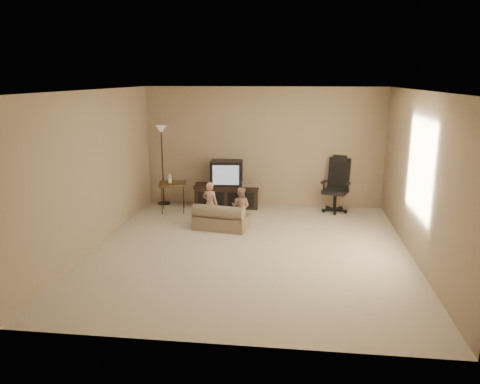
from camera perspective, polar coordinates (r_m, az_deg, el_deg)
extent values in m
plane|color=beige|center=(7.54, 1.29, -7.04)|extent=(5.50, 5.50, 0.00)
plane|color=white|center=(7.05, 1.40, 12.31)|extent=(5.50, 5.50, 0.00)
plane|color=tan|center=(9.89, 2.90, 5.47)|extent=(5.00, 0.00, 5.00)
plane|color=tan|center=(4.55, -2.05, -4.60)|extent=(5.00, 0.00, 5.00)
plane|color=tan|center=(7.83, -17.19, 2.64)|extent=(0.00, 5.50, 5.50)
plane|color=tan|center=(7.39, 21.03, 1.68)|extent=(0.00, 5.50, 5.50)
cube|color=black|center=(9.93, -1.62, -0.60)|extent=(1.35, 0.56, 0.42)
cube|color=black|center=(9.87, -1.63, 0.75)|extent=(1.39, 0.60, 0.04)
cube|color=black|center=(9.72, -3.56, -0.90)|extent=(0.55, 0.05, 0.32)
cube|color=black|center=(9.67, 0.10, -0.96)|extent=(0.55, 0.05, 0.32)
cube|color=black|center=(9.83, -1.63, 2.35)|extent=(0.69, 0.51, 0.52)
cube|color=white|center=(9.59, -1.75, 2.07)|extent=(0.54, 0.04, 0.40)
cube|color=#B6B7B9|center=(9.78, 1.38, 0.92)|extent=(0.39, 0.29, 0.06)
cylinder|color=black|center=(9.72, 11.48, -1.11)|extent=(0.06, 0.06, 0.36)
cube|color=black|center=(9.67, 11.54, 0.09)|extent=(0.58, 0.58, 0.08)
cube|color=black|center=(9.80, 11.99, 2.27)|extent=(0.46, 0.30, 0.64)
cube|color=black|center=(9.74, 12.08, 3.99)|extent=(0.29, 0.18, 0.15)
cube|color=black|center=(9.69, 10.20, 1.24)|extent=(0.15, 0.26, 0.04)
cube|color=black|center=(9.57, 13.00, 0.93)|extent=(0.15, 0.26, 0.04)
cube|color=brown|center=(9.57, -8.23, 0.98)|extent=(0.64, 0.64, 0.03)
cylinder|color=#2E1F14|center=(9.44, -9.52, -1.06)|extent=(0.02, 0.02, 0.59)
cylinder|color=#2E1F14|center=(9.42, -6.91, -1.00)|extent=(0.02, 0.02, 0.59)
cylinder|color=#2E1F14|center=(9.86, -9.37, -0.42)|extent=(0.02, 0.02, 0.59)
cylinder|color=#2E1F14|center=(9.84, -6.87, -0.36)|extent=(0.02, 0.02, 0.59)
cylinder|color=beige|center=(9.60, -8.55, 1.56)|extent=(0.08, 0.08, 0.15)
cone|color=beige|center=(9.58, -8.58, 2.16)|extent=(0.06, 0.06, 0.05)
cylinder|color=#2E1F14|center=(10.33, -9.24, -1.34)|extent=(0.26, 0.26, 0.03)
cylinder|color=#2E1F14|center=(10.15, -9.42, 3.01)|extent=(0.03, 0.03, 1.61)
cone|color=beige|center=(10.03, -9.60, 7.57)|extent=(0.23, 0.23, 0.15)
cube|color=gray|center=(8.54, -2.28, -3.63)|extent=(1.04, 0.69, 0.25)
cylinder|color=gray|center=(8.32, -2.69, -2.45)|extent=(0.97, 0.40, 0.23)
imported|color=tan|center=(8.63, -3.67, -1.46)|extent=(0.35, 0.29, 0.83)
imported|color=tan|center=(8.61, 0.09, -1.81)|extent=(0.40, 0.29, 0.73)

